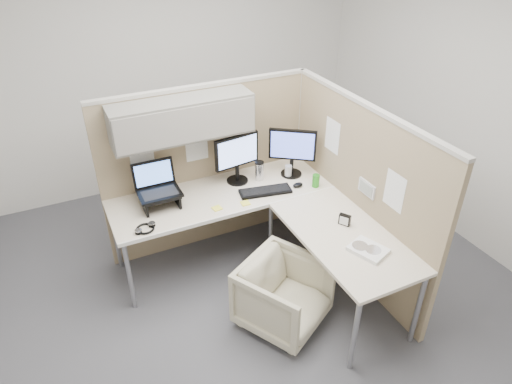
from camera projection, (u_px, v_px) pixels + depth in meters
name	position (u px, v px, depth m)	size (l,w,h in m)	color
ground	(258.00, 288.00, 4.11)	(4.50, 4.50, 0.00)	#46464C
partition_back	(196.00, 146.00, 4.09)	(2.00, 0.36, 1.63)	#9C8766
partition_right	(355.00, 191.00, 3.96)	(0.07, 2.03, 1.63)	#9C8766
desk	(265.00, 214.00, 3.89)	(2.00, 1.98, 0.73)	beige
office_chair	(284.00, 292.00, 3.62)	(0.62, 0.58, 0.64)	beige
monitor_left	(237.00, 155.00, 4.13)	(0.44, 0.20, 0.47)	black
monitor_right	(292.00, 149.00, 4.24)	(0.38, 0.28, 0.47)	black
laptop_station	(158.00, 191.00, 3.86)	(0.36, 0.30, 0.37)	black
keyboard	(265.00, 191.00, 4.11)	(0.47, 0.16, 0.02)	black
mouse	(298.00, 185.00, 4.19)	(0.10, 0.07, 0.04)	black
travel_mug	(259.00, 171.00, 4.26)	(0.09, 0.09, 0.19)	silver
soda_can_green	(316.00, 181.00, 4.17)	(0.07, 0.07, 0.12)	#268C1E
soda_can_silver	(288.00, 171.00, 4.32)	(0.07, 0.07, 0.12)	silver
sticky_note_b	(245.00, 203.00, 3.95)	(0.08, 0.08, 0.01)	#F5EC40
sticky_note_a	(217.00, 208.00, 3.89)	(0.08, 0.08, 0.01)	#F5EC40
headphones	(145.00, 228.00, 3.63)	(0.19, 0.19, 0.03)	black
paper_stack	(368.00, 250.00, 3.40)	(0.29, 0.32, 0.03)	white
desk_clock	(345.00, 220.00, 3.67)	(0.08, 0.10, 0.09)	black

